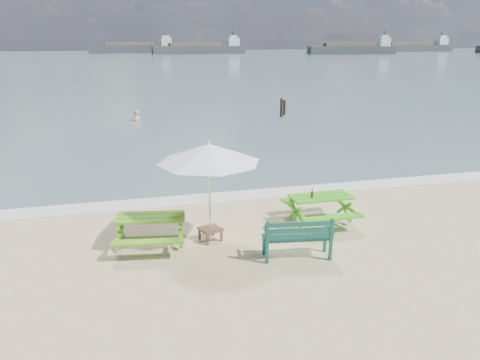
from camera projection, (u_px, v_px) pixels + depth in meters
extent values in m
plane|color=slate|center=(134.00, 62.00, 88.47)|extent=(300.00, 300.00, 0.00)
cube|color=silver|center=(233.00, 196.00, 13.99)|extent=(22.00, 0.90, 0.01)
cube|color=#549416|center=(150.00, 217.00, 10.46)|extent=(1.61, 0.93, 0.05)
cube|color=#549416|center=(153.00, 217.00, 11.22)|extent=(1.54, 0.49, 0.05)
cube|color=#549416|center=(148.00, 242.00, 9.87)|extent=(1.54, 0.49, 0.05)
cube|color=#549416|center=(151.00, 233.00, 10.57)|extent=(1.54, 1.06, 0.65)
cube|color=#3EA619|center=(321.00, 197.00, 11.76)|extent=(1.55, 0.73, 0.05)
cube|color=#3EA619|center=(309.00, 198.00, 12.52)|extent=(1.55, 0.28, 0.05)
cube|color=#3EA619|center=(333.00, 218.00, 11.18)|extent=(1.55, 0.28, 0.05)
cube|color=#3EA619|center=(320.00, 211.00, 11.88)|extent=(1.46, 0.88, 0.66)
cube|color=#104436|center=(297.00, 237.00, 10.01)|extent=(1.52, 0.65, 0.04)
cube|color=#104436|center=(300.00, 230.00, 9.72)|extent=(1.46, 0.25, 0.38)
cube|color=#104436|center=(296.00, 247.00, 10.08)|extent=(1.42, 0.69, 0.46)
cube|color=brown|center=(210.00, 229.00, 10.89)|extent=(0.60, 0.60, 0.05)
cube|color=brown|center=(210.00, 235.00, 10.94)|extent=(0.53, 0.53, 0.26)
cylinder|color=silver|center=(210.00, 195.00, 10.65)|extent=(0.05, 0.05, 2.24)
cone|color=white|center=(209.00, 153.00, 10.36)|extent=(2.99, 2.99, 0.42)
cylinder|color=brown|center=(312.00, 195.00, 11.60)|extent=(0.06, 0.06, 0.15)
cylinder|color=brown|center=(312.00, 190.00, 11.56)|extent=(0.03, 0.03, 0.07)
cylinder|color=#A11217|center=(312.00, 195.00, 11.60)|extent=(0.06, 0.06, 0.06)
imported|color=tan|center=(137.00, 125.00, 26.66)|extent=(0.69, 0.52, 1.73)
cylinder|color=black|center=(281.00, 109.00, 27.74)|extent=(0.18, 0.18, 1.30)
cylinder|color=black|center=(284.00, 109.00, 28.42)|extent=(0.16, 0.16, 1.10)
cube|color=#33393C|center=(134.00, 50.00, 136.48)|extent=(25.33, 5.32, 2.20)
cube|color=silver|center=(166.00, 42.00, 138.55)|extent=(3.17, 3.16, 2.20)
cube|color=#33393C|center=(413.00, 48.00, 151.21)|extent=(29.43, 6.67, 2.20)
cube|color=silver|center=(441.00, 41.00, 154.12)|extent=(3.76, 3.31, 2.20)
cube|color=#33393C|center=(199.00, 50.00, 130.81)|extent=(26.16, 5.16, 2.20)
cube|color=silver|center=(233.00, 42.00, 132.91)|extent=(3.25, 3.14, 2.20)
cube|color=#33393C|center=(351.00, 51.00, 127.63)|extent=(24.23, 6.42, 2.20)
cube|color=silver|center=(384.00, 42.00, 128.27)|extent=(3.16, 3.28, 2.20)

